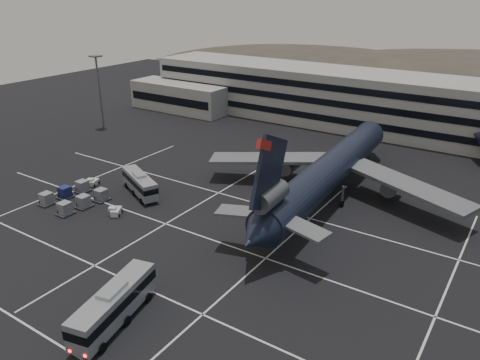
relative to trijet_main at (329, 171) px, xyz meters
name	(u,v)px	position (x,y,z in m)	size (l,w,h in m)	color
ground	(179,246)	(-11.19, -26.16, -5.25)	(260.00, 260.00, 0.00)	black
lane_markings	(187,246)	(-10.24, -25.44, -5.24)	(90.00, 55.62, 0.01)	silver
terminal	(349,100)	(-14.14, 44.98, 1.68)	(125.00, 26.00, 24.00)	gray
lightpole_left	(98,82)	(-66.19, 8.84, 6.57)	(2.40, 2.40, 18.28)	slate
trijet_main	(329,171)	(0.00, 0.00, 0.00)	(47.39, 57.65, 18.08)	black
bus_near	(114,304)	(-6.41, -42.37, -2.80)	(5.57, 13.01, 4.48)	#94969B
bus_far	(140,183)	(-28.44, -16.14, -3.08)	(11.27, 7.19, 3.97)	#94969B
tug_a	(93,182)	(-38.37, -18.24, -4.60)	(2.09, 2.61, 1.47)	beige
tug_b	(116,211)	(-25.81, -24.29, -4.58)	(2.41, 2.72, 1.51)	beige
uld_cluster	(74,197)	(-35.30, -24.89, -4.22)	(8.94, 10.23, 2.11)	#2D2D30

